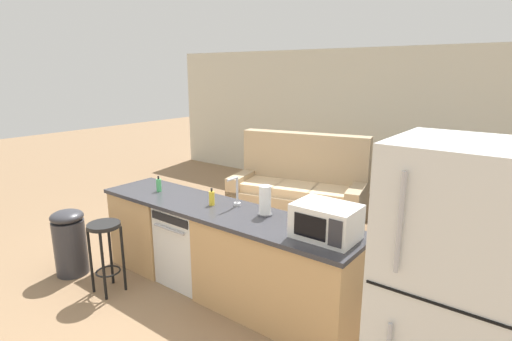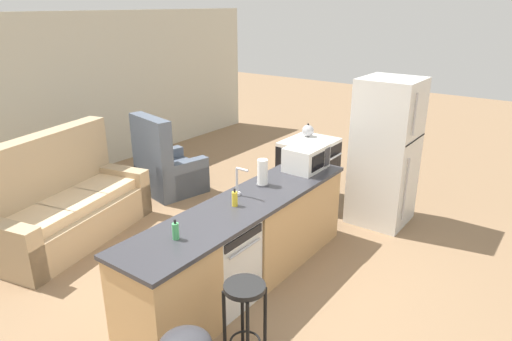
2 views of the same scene
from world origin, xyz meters
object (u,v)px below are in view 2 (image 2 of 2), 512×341
Objects in this scene: microwave at (306,158)px; kettle at (308,131)px; paper_towel_roll at (263,173)px; stove_range at (308,171)px; bar_stool at (245,308)px; couch at (62,207)px; dishwasher at (219,263)px; refrigerator at (385,152)px; soap_bottle at (235,199)px; armchair at (166,170)px; dish_soap_bottle at (176,231)px.

kettle is (1.21, 0.68, -0.05)m from microwave.
stove_range is at bearing 13.78° from paper_towel_roll.
couch reaches higher than bar_stool.
couch reaches higher than dishwasher.
bar_stool is at bearing -177.29° from refrigerator.
soap_bottle is 0.08× the size of couch.
armchair reaches higher than kettle.
armchair reaches higher than stove_range.
microwave is 2.24m from bar_stool.
paper_towel_roll reaches higher than microwave.
kettle is 3.42m from couch.
microwave is 0.23× the size of couch.
soap_bottle is at bearing -165.32° from kettle.
stove_range is 1.20m from refrigerator.
dishwasher is 0.39× the size of couch.
armchair is (2.09, 2.41, -0.62)m from dish_soap_bottle.
couch reaches higher than soap_bottle.
microwave is 1.77× the size of paper_towel_roll.
dishwasher is 1.68× the size of microwave.
kettle reaches higher than soap_bottle.
dish_soap_bottle is at bearing 179.17° from dishwasher.
refrigerator reaches higher than paper_towel_roll.
dishwasher is 4.10× the size of kettle.
refrigerator reaches higher than microwave.
refrigerator is at bearing -97.83° from kettle.
armchair is (0.72, 2.30, -0.69)m from paper_towel_roll.
armchair is at bearing 61.42° from soap_bottle.
dish_soap_bottle is 0.83m from bar_stool.
microwave is at bearing -0.05° from dishwasher.
paper_towel_roll is 1.99m from kettle.
stove_range is (2.60, 0.55, 0.03)m from dishwasher.
kettle is 3.59m from bar_stool.
armchair reaches higher than soap_bottle.
refrigerator is 2.39m from soap_bottle.
dish_soap_bottle is at bearing 179.76° from microwave.
dish_soap_bottle reaches higher than dishwasher.
couch is at bearing 146.10° from stove_range.
couch is 1.79× the size of armchair.
stove_range is 5.11× the size of soap_bottle.
microwave reaches higher than stove_range.
soap_bottle is (0.28, 0.03, 0.55)m from dishwasher.
refrigerator is 1.86m from paper_towel_roll.
refrigerator is 10.63× the size of dish_soap_bottle.
kettle is 0.28× the size of bar_stool.
refrigerator reaches higher than armchair.
dishwasher is 1.07m from paper_towel_roll.
stove_range is 3.20m from dish_soap_bottle.
stove_range is at bearing 11.91° from dishwasher.
kettle is at bearing 82.17° from refrigerator.
dishwasher is at bearing 179.95° from microwave.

